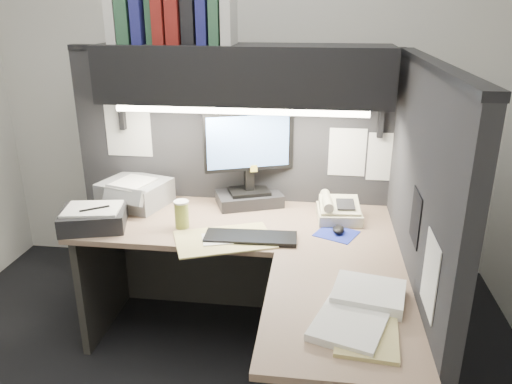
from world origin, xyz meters
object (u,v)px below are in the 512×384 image
overhead_shelf (244,74)px  telephone (339,211)px  monitor (249,169)px  notebook_stack (94,218)px  printer (135,193)px  desk (285,332)px  keyboard (251,238)px  coffee_cup (182,215)px

overhead_shelf → telephone: (0.54, -0.08, -0.72)m
monitor → notebook_stack: size_ratio=1.70×
telephone → printer: (-1.19, 0.07, 0.02)m
desk → telephone: 0.79m
desk → overhead_shelf: (-0.30, 0.75, 1.06)m
monitor → keyboard: 0.52m
keyboard → desk: bearing=-61.2°
desk → overhead_shelf: bearing=111.8°
monitor → keyboard: bearing=-102.2°
coffee_cup → keyboard: bearing=-15.0°
coffee_cup → notebook_stack: 0.47m
overhead_shelf → keyboard: (0.09, -0.41, -0.76)m
overhead_shelf → keyboard: overhead_shelf is taller
desk → monitor: 1.00m
overhead_shelf → telephone: overhead_shelf is taller
keyboard → coffee_cup: coffee_cup is taller
desk → printer: bearing=142.2°
keyboard → notebook_stack: bearing=174.8°
desk → telephone: telephone is taller
overhead_shelf → monitor: bearing=75.6°
monitor → telephone: 0.57m
monitor → keyboard: monitor is taller
notebook_stack → printer: bearing=73.5°
telephone → notebook_stack: notebook_stack is taller
desk → telephone: (0.24, 0.67, 0.33)m
telephone → coffee_cup: 0.86m
monitor → coffee_cup: size_ratio=4.00×
desk → printer: (-0.95, 0.74, 0.36)m
overhead_shelf → coffee_cup: 0.82m
desk → notebook_stack: size_ratio=5.17×
desk → keyboard: size_ratio=3.67×
monitor → coffee_cup: 0.50m
keyboard → printer: bearing=150.0°
overhead_shelf → printer: (-0.65, -0.01, -0.70)m
printer → notebook_stack: size_ratio=1.10×
coffee_cup → notebook_stack: size_ratio=0.42×
monitor → coffee_cup: bearing=-151.0°
monitor → notebook_stack: (-0.77, -0.43, -0.17)m
coffee_cup → printer: printer is taller
telephone → notebook_stack: bearing=-173.1°
monitor → telephone: bearing=-37.2°
desk → printer: 1.26m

